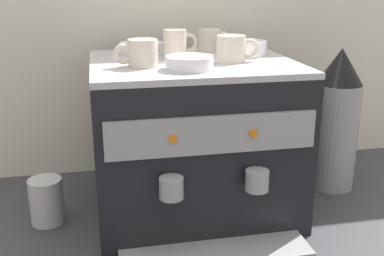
% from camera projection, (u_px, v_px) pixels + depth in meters
% --- Properties ---
extents(ground_plane, '(4.00, 4.00, 0.00)m').
position_uv_depth(ground_plane, '(192.00, 205.00, 1.38)').
color(ground_plane, '#38383D').
extents(espresso_machine, '(0.54, 0.58, 0.43)m').
position_uv_depth(espresso_machine, '(192.00, 137.00, 1.31)').
color(espresso_machine, black).
rests_on(espresso_machine, ground_plane).
extents(ceramic_cup_0, '(0.11, 0.07, 0.07)m').
position_uv_depth(ceramic_cup_0, '(141.00, 53.00, 1.15)').
color(ceramic_cup_0, beige).
rests_on(ceramic_cup_0, espresso_machine).
extents(ceramic_cup_1, '(0.10, 0.07, 0.06)m').
position_uv_depth(ceramic_cup_1, '(210.00, 40.00, 1.40)').
color(ceramic_cup_1, beige).
rests_on(ceramic_cup_1, espresso_machine).
extents(ceramic_cup_2, '(0.10, 0.06, 0.08)m').
position_uv_depth(ceramic_cup_2, '(176.00, 44.00, 1.26)').
color(ceramic_cup_2, beige).
rests_on(ceramic_cup_2, espresso_machine).
extents(ceramic_cup_3, '(0.11, 0.08, 0.07)m').
position_uv_depth(ceramic_cup_3, '(233.00, 49.00, 1.22)').
color(ceramic_cup_3, beige).
rests_on(ceramic_cup_3, espresso_machine).
extents(ceramic_bowl_0, '(0.13, 0.13, 0.03)m').
position_uv_depth(ceramic_bowl_0, '(142.00, 48.00, 1.35)').
color(ceramic_bowl_0, white).
rests_on(ceramic_bowl_0, espresso_machine).
extents(ceramic_bowl_1, '(0.12, 0.12, 0.04)m').
position_uv_depth(ceramic_bowl_1, '(246.00, 48.00, 1.33)').
color(ceramic_bowl_1, white).
rests_on(ceramic_bowl_1, espresso_machine).
extents(ceramic_bowl_2, '(0.12, 0.12, 0.03)m').
position_uv_depth(ceramic_bowl_2, '(189.00, 63.00, 1.12)').
color(ceramic_bowl_2, white).
rests_on(ceramic_bowl_2, espresso_machine).
extents(coffee_grinder, '(0.14, 0.14, 0.44)m').
position_uv_depth(coffee_grinder, '(336.00, 120.00, 1.44)').
color(coffee_grinder, '#939399').
rests_on(coffee_grinder, ground_plane).
extents(milk_pitcher, '(0.09, 0.09, 0.13)m').
position_uv_depth(milk_pitcher, '(47.00, 201.00, 1.27)').
color(milk_pitcher, '#B7B7BC').
rests_on(milk_pitcher, ground_plane).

